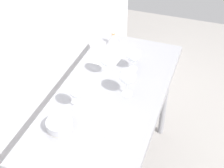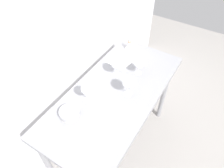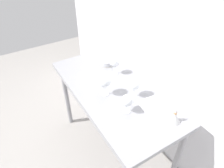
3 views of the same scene
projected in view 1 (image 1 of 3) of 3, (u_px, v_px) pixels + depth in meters
name	position (u px, v px, depth m)	size (l,w,h in m)	color
back_wall	(31.00, 23.00, 1.88)	(3.80, 0.04, 2.60)	silver
steel_counter	(111.00, 106.00, 2.06)	(1.40, 0.65, 0.90)	gray
wine_glass_near_right	(134.00, 55.00, 2.13)	(0.09, 0.09, 0.16)	white
wine_glass_near_center	(128.00, 77.00, 1.91)	(0.10, 0.10, 0.19)	white
wine_glass_far_right	(106.00, 59.00, 2.08)	(0.10, 0.10, 0.17)	white
wine_glass_far_left	(77.00, 92.00, 1.81)	(0.08, 0.08, 0.17)	white
tasting_sheet_upper	(112.00, 122.00, 1.80)	(0.18, 0.25, 0.00)	white
tasting_sheet_lower	(103.00, 58.00, 2.30)	(0.18, 0.24, 0.00)	white
tasting_bowl	(59.00, 124.00, 1.74)	(0.15, 0.15, 0.06)	beige
decanter_funnel	(113.00, 39.00, 2.44)	(0.10, 0.10, 0.12)	silver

